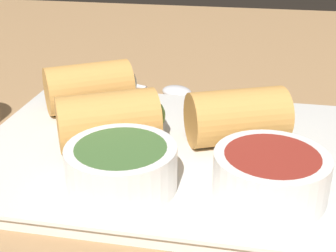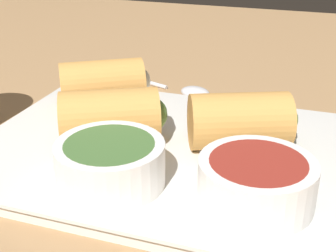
# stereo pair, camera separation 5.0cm
# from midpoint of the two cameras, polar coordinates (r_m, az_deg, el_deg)

# --- Properties ---
(table_surface) EXTENTS (1.80, 1.40, 0.02)m
(table_surface) POSITION_cam_midpoint_polar(r_m,az_deg,el_deg) (0.42, 7.33, -5.67)
(table_surface) COLOR #A87F54
(table_surface) RESTS_ON ground
(serving_plate) EXTENTS (0.33, 0.24, 0.01)m
(serving_plate) POSITION_cam_midpoint_polar(r_m,az_deg,el_deg) (0.41, 3.53, -3.49)
(serving_plate) COLOR silver
(serving_plate) RESTS_ON table_surface
(roll_front_left) EXTENTS (0.10, 0.08, 0.05)m
(roll_front_left) POSITION_cam_midpoint_polar(r_m,az_deg,el_deg) (0.40, 12.88, 0.55)
(roll_front_left) COLOR #D19347
(roll_front_left) RESTS_ON serving_plate
(roll_front_right) EXTENTS (0.10, 0.08, 0.05)m
(roll_front_right) POSITION_cam_midpoint_polar(r_m,az_deg,el_deg) (0.40, -2.93, 1.08)
(roll_front_right) COLOR #D19347
(roll_front_right) RESTS_ON serving_plate
(roll_back_left) EXTENTS (0.10, 0.08, 0.05)m
(roll_back_left) POSITION_cam_midpoint_polar(r_m,az_deg,el_deg) (0.48, -4.52, 5.17)
(roll_back_left) COLOR #D19347
(roll_back_left) RESTS_ON serving_plate
(dipping_bowl_near) EXTENTS (0.08, 0.08, 0.03)m
(dipping_bowl_near) POSITION_cam_midpoint_polar(r_m,az_deg,el_deg) (0.34, -2.92, -4.54)
(dipping_bowl_near) COLOR white
(dipping_bowl_near) RESTS_ON serving_plate
(dipping_bowl_far) EXTENTS (0.08, 0.08, 0.03)m
(dipping_bowl_far) POSITION_cam_midpoint_polar(r_m,az_deg,el_deg) (0.33, 15.08, -6.62)
(dipping_bowl_far) COLOR white
(dipping_bowl_far) RESTS_ON serving_plate
(spoon) EXTENTS (0.15, 0.07, 0.01)m
(spoon) POSITION_cam_midpoint_polar(r_m,az_deg,el_deg) (0.55, 4.70, 4.31)
(spoon) COLOR silver
(spoon) RESTS_ON table_surface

